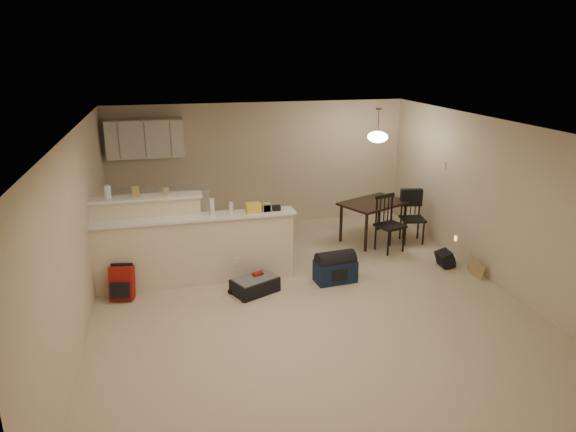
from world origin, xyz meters
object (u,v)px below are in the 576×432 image
object	(u,v)px
pendant_lamp	(378,136)
navy_duffel	(335,271)
dining_chair_near	(390,224)
suitcase	(255,285)
dining_table	(374,207)
dining_chair_far	(413,218)
red_backpack	(122,283)
black_daypack	(445,259)

from	to	relation	value
pendant_lamp	navy_duffel	distance (m)	2.73
dining_chair_near	suitcase	xyz separation A→B (m)	(-2.66, -1.08, -0.40)
dining_table	dining_chair_far	distance (m)	0.75
dining_chair_near	red_backpack	world-z (taller)	dining_chair_near
dining_chair_far	red_backpack	world-z (taller)	dining_chair_far
pendant_lamp	dining_chair_near	distance (m)	1.59
red_backpack	navy_duffel	size ratio (longest dim) A/B	0.78
dining_table	dining_chair_far	xyz separation A→B (m)	(0.68, -0.27, -0.18)
pendant_lamp	dining_chair_near	bearing A→B (deg)	-82.21
pendant_lamp	navy_duffel	bearing A→B (deg)	-129.04
red_backpack	pendant_lamp	bearing A→B (deg)	28.25
dining_chair_far	black_daypack	distance (m)	1.24
red_backpack	navy_duffel	distance (m)	3.21
dining_chair_near	dining_chair_far	world-z (taller)	dining_chair_near
suitcase	black_daypack	xyz separation A→B (m)	(3.27, 0.20, 0.02)
dining_table	dining_chair_near	size ratio (longest dim) A/B	1.41
dining_chair_near	black_daypack	size ratio (longest dim) A/B	3.46
navy_duffel	black_daypack	world-z (taller)	navy_duffel
dining_table	navy_duffel	xyz separation A→B (m)	(-1.28, -1.58, -0.49)
dining_chair_far	suitcase	size ratio (longest dim) A/B	1.48
dining_table	navy_duffel	bearing A→B (deg)	-153.32
dining_chair_near	red_backpack	xyz separation A→B (m)	(-4.57, -0.82, -0.26)
pendant_lamp	navy_duffel	world-z (taller)	pendant_lamp
navy_duffel	black_daypack	size ratio (longest dim) A/B	2.15
red_backpack	dining_table	bearing A→B (deg)	28.25
dining_chair_near	red_backpack	bearing A→B (deg)	172.42
pendant_lamp	dining_chair_far	distance (m)	1.67
red_backpack	suitcase	bearing A→B (deg)	3.26
navy_duffel	suitcase	bearing A→B (deg)	178.44
dining_table	suitcase	world-z (taller)	dining_table
dining_chair_far	red_backpack	size ratio (longest dim) A/B	1.96
red_backpack	black_daypack	world-z (taller)	red_backpack
dining_table	red_backpack	size ratio (longest dim) A/B	2.91
suitcase	navy_duffel	distance (m)	1.30
dining_table	black_daypack	distance (m)	1.71
pendant_lamp	red_backpack	xyz separation A→B (m)	(-4.49, -1.41, -1.74)
suitcase	navy_duffel	size ratio (longest dim) A/B	1.03
dining_table	red_backpack	bearing A→B (deg)	173.11
dining_table	red_backpack	world-z (taller)	dining_table
pendant_lamp	suitcase	bearing A→B (deg)	-147.19
pendant_lamp	dining_chair_far	world-z (taller)	pendant_lamp
pendant_lamp	black_daypack	distance (m)	2.47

